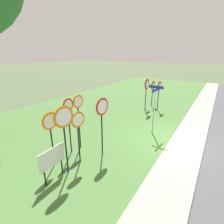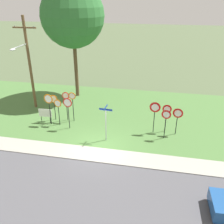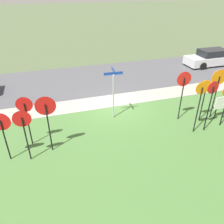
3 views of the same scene
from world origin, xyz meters
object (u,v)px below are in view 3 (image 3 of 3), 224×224
at_px(stop_sign_near_left, 205,92).
at_px(yield_sign_far_left, 25,110).
at_px(stop_sign_far_left, 218,83).
at_px(yield_sign_near_left, 2,126).
at_px(stop_sign_far_right, 211,97).
at_px(notice_board, 223,103).
at_px(street_name_post, 113,89).
at_px(yield_sign_far_right, 46,111).
at_px(yield_sign_near_right, 23,124).
at_px(stop_sign_center_tall, 200,97).
at_px(stop_sign_far_center, 183,85).
at_px(parked_hatchback_near, 212,58).

relative_size(stop_sign_near_left, yield_sign_far_left, 0.96).
distance_m(stop_sign_far_left, yield_sign_near_left, 10.09).
distance_m(stop_sign_far_right, notice_board, 2.05).
height_order(stop_sign_far_right, street_name_post, street_name_post).
bearing_deg(yield_sign_far_right, stop_sign_far_right, 178.25).
xyz_separation_m(stop_sign_far_right, yield_sign_near_right, (8.19, -0.33, -0.13)).
bearing_deg(street_name_post, stop_sign_center_tall, 148.48).
relative_size(stop_sign_far_center, yield_sign_far_left, 1.13).
bearing_deg(notice_board, stop_sign_near_left, -7.45).
bearing_deg(parked_hatchback_near, stop_sign_near_left, 48.47).
relative_size(stop_sign_far_left, notice_board, 2.14).
height_order(stop_sign_far_right, yield_sign_far_right, stop_sign_far_right).
distance_m(stop_sign_far_right, yield_sign_near_right, 8.19).
height_order(stop_sign_far_center, yield_sign_near_left, stop_sign_far_center).
height_order(yield_sign_far_left, yield_sign_far_right, yield_sign_far_right).
distance_m(stop_sign_far_right, stop_sign_center_tall, 0.58).
xyz_separation_m(stop_sign_near_left, yield_sign_far_left, (8.48, -0.51, 0.12)).
distance_m(stop_sign_far_center, yield_sign_near_right, 7.60).
bearing_deg(yield_sign_near_right, yield_sign_far_left, -90.64).
height_order(stop_sign_far_right, yield_sign_near_left, stop_sign_far_right).
xyz_separation_m(stop_sign_far_left, yield_sign_far_right, (8.38, 0.26, -0.04)).
relative_size(stop_sign_far_center, stop_sign_far_right, 1.02).
bearing_deg(stop_sign_center_tall, stop_sign_far_right, 179.08).
height_order(yield_sign_near_right, parked_hatchback_near, yield_sign_near_right).
relative_size(yield_sign_far_left, yield_sign_far_right, 0.91).
bearing_deg(yield_sign_near_left, yield_sign_far_right, -169.02).
height_order(stop_sign_far_left, street_name_post, street_name_post).
relative_size(stop_sign_far_right, yield_sign_near_left, 1.18).
bearing_deg(stop_sign_far_right, stop_sign_far_left, -143.47).
relative_size(stop_sign_far_center, parked_hatchback_near, 0.56).
height_order(yield_sign_far_left, street_name_post, street_name_post).
bearing_deg(yield_sign_far_left, stop_sign_far_center, -172.40).
relative_size(stop_sign_far_right, parked_hatchback_near, 0.55).
xyz_separation_m(yield_sign_near_right, notice_board, (-9.81, -0.44, -0.86)).
bearing_deg(yield_sign_near_left, notice_board, -170.91).
xyz_separation_m(yield_sign_near_left, yield_sign_near_right, (-0.80, 0.27, 0.09)).
relative_size(stop_sign_far_left, yield_sign_near_left, 1.23).
bearing_deg(stop_sign_far_center, street_name_post, -14.06).
xyz_separation_m(notice_board, parked_hatchback_near, (-5.47, -7.78, -0.23)).
relative_size(stop_sign_far_left, yield_sign_near_right, 1.17).
bearing_deg(stop_sign_far_right, yield_sign_near_right, -6.44).
bearing_deg(stop_sign_near_left, yield_sign_near_left, 10.34).
height_order(stop_sign_center_tall, street_name_post, street_name_post).
xyz_separation_m(stop_sign_far_center, parked_hatchback_near, (-7.74, -7.23, -1.32)).
xyz_separation_m(yield_sign_near_left, yield_sign_far_left, (-0.87, -0.79, 0.12)).
bearing_deg(street_name_post, stop_sign_near_left, 164.20).
relative_size(stop_sign_near_left, notice_board, 1.80).
bearing_deg(stop_sign_far_center, stop_sign_far_right, 121.82).
bearing_deg(street_name_post, parked_hatchback_near, -146.58).
xyz_separation_m(stop_sign_near_left, stop_sign_far_right, (0.36, 0.88, 0.21)).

